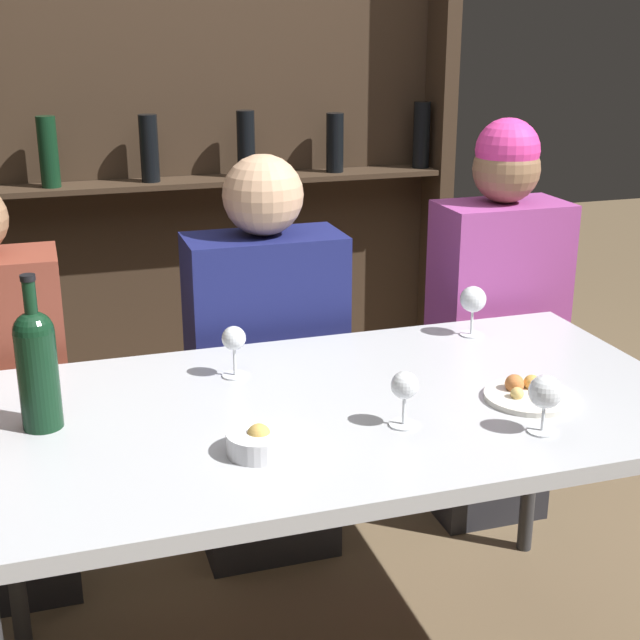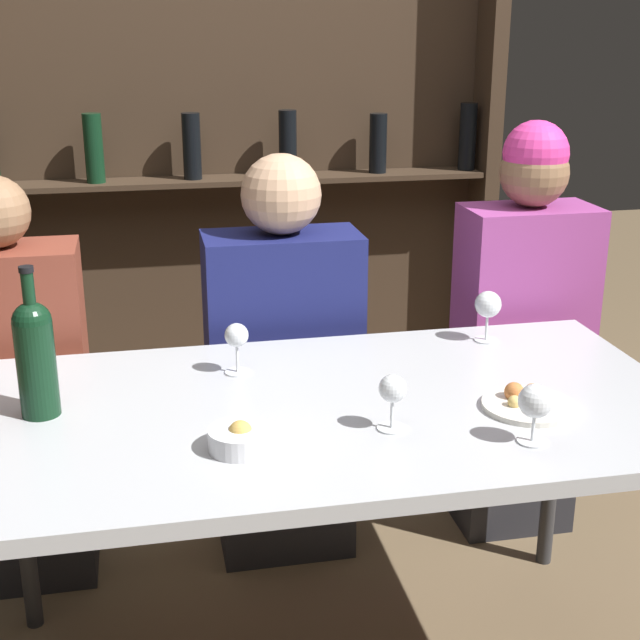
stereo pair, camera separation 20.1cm
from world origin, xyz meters
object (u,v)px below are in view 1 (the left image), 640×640
wine_glass_3 (473,301)px  snack_bowl (259,441)px  wine_glass_1 (545,394)px  food_plate_0 (527,394)px  wine_bottle (37,364)px  seated_person_center (267,377)px  wine_glass_2 (405,388)px  seated_person_right (495,334)px  wine_glass_0 (234,341)px

wine_glass_3 → snack_bowl: bearing=-145.2°
wine_glass_1 → food_plate_0: size_ratio=0.61×
wine_bottle → seated_person_center: size_ratio=0.27×
wine_glass_3 → snack_bowl: wine_glass_3 is taller
wine_bottle → wine_glass_2: wine_bottle is taller
food_plate_0 → wine_glass_3: bearing=80.3°
snack_bowl → seated_person_right: seated_person_right is taller
snack_bowl → seated_person_center: (0.21, 0.77, -0.20)m
seated_person_right → food_plate_0: bearing=-113.6°
wine_glass_1 → wine_glass_2: 0.28m
wine_glass_0 → seated_person_right: bearing=23.0°
wine_bottle → seated_person_center: (0.60, 0.53, -0.31)m
seated_person_center → wine_glass_3: bearing=-30.6°
wine_glass_1 → wine_bottle: bearing=161.0°
snack_bowl → wine_glass_3: bearing=34.8°
wine_glass_1 → wine_glass_2: (-0.26, 0.11, -0.00)m
wine_glass_1 → wine_glass_3: bearing=77.3°
wine_bottle → food_plate_0: 1.04m
seated_person_center → wine_glass_2: bearing=-82.1°
wine_glass_2 → food_plate_0: 0.33m
wine_glass_2 → food_plate_0: wine_glass_2 is taller
wine_glass_3 → seated_person_center: seated_person_center is taller
food_plate_0 → snack_bowl: 0.63m
wine_bottle → wine_glass_0: bearing=18.9°
wine_glass_3 → seated_person_right: size_ratio=0.11×
food_plate_0 → seated_person_right: size_ratio=0.16×
food_plate_0 → wine_glass_2: bearing=-171.6°
food_plate_0 → seated_person_right: (0.31, 0.70, -0.13)m
seated_person_right → wine_glass_0: bearing=-157.0°
snack_bowl → wine_glass_2: bearing=5.0°
wine_glass_0 → wine_glass_2: size_ratio=1.04×
food_plate_0 → seated_person_center: (-0.42, 0.70, -0.18)m
seated_person_center → snack_bowl: bearing=-105.1°
wine_bottle → wine_glass_3: wine_bottle is taller
wine_glass_2 → wine_glass_3: wine_glass_3 is taller
wine_glass_0 → food_plate_0: size_ratio=0.61×
wine_glass_2 → seated_person_center: bearing=97.9°
wine_bottle → wine_glass_2: bearing=-17.2°
wine_bottle → wine_glass_1: (0.96, -0.33, -0.05)m
wine_glass_2 → food_plate_0: size_ratio=0.59×
wine_glass_2 → seated_person_center: (-0.10, 0.75, -0.26)m
wine_glass_1 → seated_person_right: size_ratio=0.10×
wine_glass_0 → wine_glass_1: (0.53, -0.48, -0.00)m
wine_glass_1 → seated_person_center: bearing=112.7°
food_plate_0 → snack_bowl: snack_bowl is taller
wine_glass_2 → snack_bowl: 0.32m
wine_glass_0 → snack_bowl: bearing=-95.7°
food_plate_0 → seated_person_center: 0.84m
wine_bottle → wine_glass_0: 0.46m
wine_glass_3 → seated_person_center: size_ratio=0.11×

